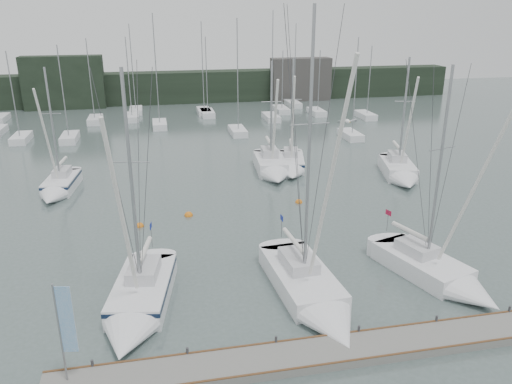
% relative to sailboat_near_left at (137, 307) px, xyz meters
% --- Properties ---
extents(ground, '(160.00, 160.00, 0.00)m').
position_rel_sailboat_near_left_xyz_m(ground, '(8.22, 0.11, -0.57)').
color(ground, '#4D5E5A').
rests_on(ground, ground).
extents(dock, '(24.00, 2.00, 0.40)m').
position_rel_sailboat_near_left_xyz_m(dock, '(8.22, -4.89, -0.37)').
color(dock, slate).
rests_on(dock, ground).
extents(far_treeline, '(90.00, 4.00, 5.00)m').
position_rel_sailboat_near_left_xyz_m(far_treeline, '(8.22, 62.11, 1.93)').
color(far_treeline, black).
rests_on(far_treeline, ground).
extents(far_building_left, '(12.00, 3.00, 8.00)m').
position_rel_sailboat_near_left_xyz_m(far_building_left, '(-11.78, 60.11, 3.43)').
color(far_building_left, black).
rests_on(far_building_left, ground).
extents(far_building_right, '(10.00, 3.00, 7.00)m').
position_rel_sailboat_near_left_xyz_m(far_building_right, '(26.22, 60.11, 2.93)').
color(far_building_right, '#3F3C3A').
rests_on(far_building_right, ground).
extents(mast_forest, '(52.36, 26.16, 14.63)m').
position_rel_sailboat_near_left_xyz_m(mast_forest, '(4.78, 45.26, -0.09)').
color(mast_forest, white).
rests_on(mast_forest, ground).
extents(sailboat_near_left, '(4.29, 9.04, 13.15)m').
position_rel_sailboat_near_left_xyz_m(sailboat_near_left, '(0.00, 0.00, 0.00)').
color(sailboat_near_left, white).
rests_on(sailboat_near_left, ground).
extents(sailboat_near_center, '(3.57, 10.01, 15.91)m').
position_rel_sailboat_near_left_xyz_m(sailboat_near_center, '(9.03, -1.01, -0.05)').
color(sailboat_near_center, white).
rests_on(sailboat_near_center, ground).
extents(sailboat_near_right, '(5.01, 8.50, 12.95)m').
position_rel_sailboat_near_left_xyz_m(sailboat_near_right, '(16.80, -0.37, -0.06)').
color(sailboat_near_right, white).
rests_on(sailboat_near_right, ground).
extents(sailboat_mid_a, '(3.01, 7.18, 11.06)m').
position_rel_sailboat_near_left_xyz_m(sailboat_mid_a, '(-6.80, 19.64, -0.02)').
color(sailboat_mid_a, white).
rests_on(sailboat_mid_a, ground).
extents(sailboat_mid_c, '(3.26, 7.96, 11.12)m').
position_rel_sailboat_near_left_xyz_m(sailboat_mid_c, '(11.99, 20.91, 0.05)').
color(sailboat_mid_c, white).
rests_on(sailboat_mid_c, ground).
extents(sailboat_mid_d, '(4.01, 7.37, 11.30)m').
position_rel_sailboat_near_left_xyz_m(sailboat_mid_d, '(14.01, 21.60, -0.01)').
color(sailboat_mid_d, white).
rests_on(sailboat_mid_d, ground).
extents(sailboat_mid_e, '(4.49, 8.24, 11.58)m').
position_rel_sailboat_near_left_xyz_m(sailboat_mid_e, '(23.14, 17.31, 0.02)').
color(sailboat_mid_e, white).
rests_on(sailboat_mid_e, ground).
extents(buoy_a, '(0.65, 0.65, 0.65)m').
position_rel_sailboat_near_left_xyz_m(buoy_a, '(3.53, 12.65, -0.57)').
color(buoy_a, orange).
rests_on(buoy_a, ground).
extents(buoy_b, '(0.57, 0.57, 0.57)m').
position_rel_sailboat_near_left_xyz_m(buoy_b, '(12.44, 13.60, -0.57)').
color(buoy_b, orange).
rests_on(buoy_b, ground).
extents(buoy_c, '(0.58, 0.58, 0.58)m').
position_rel_sailboat_near_left_xyz_m(buoy_c, '(-0.04, 11.39, -0.57)').
color(buoy_c, orange).
rests_on(buoy_c, ground).
extents(dock_banner, '(0.67, 0.17, 4.45)m').
position_rel_sailboat_near_left_xyz_m(dock_banner, '(-2.49, -4.64, 2.46)').
color(dock_banner, gray).
rests_on(dock_banner, dock).
extents(seagull, '(1.07, 0.50, 0.21)m').
position_rel_sailboat_near_left_xyz_m(seagull, '(11.38, 1.93, 8.55)').
color(seagull, white).
rests_on(seagull, ground).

